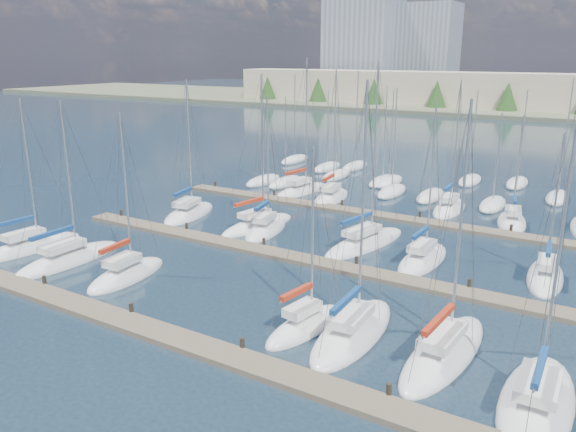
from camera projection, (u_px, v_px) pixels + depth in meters
The scene contains 23 objects.
ground at pixel (460, 165), 77.81m from camera, with size 400.00×400.00×0.00m, color #203140.
dock_near at pixel (172, 337), 30.21m from camera, with size 44.00×1.93×1.10m.
dock_mid at pixel (302, 259), 41.69m from camera, with size 44.00×1.93×1.10m.
dock_far at pixel (376, 215), 53.17m from camera, with size 44.00×1.93×1.10m.
sailboat_g at pixel (537, 402), 24.54m from camera, with size 3.21×8.83×14.53m.
sailboat_q at pixel (512, 222), 50.75m from camera, with size 3.75×7.33×10.44m.
sailboat_m at pixel (545, 277), 38.35m from camera, with size 2.99×7.67×10.70m.
sailboat_d at pixel (305, 326), 31.41m from camera, with size 2.97×6.70×10.99m.
sailboat_n at pixel (302, 191), 62.37m from camera, with size 3.84×8.80×15.23m.
sailboat_h at pixel (189, 213), 53.59m from camera, with size 4.69×8.41×13.36m.
sailboat_p at pixel (449, 208), 55.23m from camera, with size 2.92×7.87×13.25m.
sailboat_k at pixel (365, 243), 45.19m from camera, with size 4.61×10.40×15.03m.
sailboat_j at pixel (266, 229), 48.67m from camera, with size 3.97×7.53×12.25m.
sailboat_l at pixel (423, 259), 41.58m from camera, with size 2.68×7.86×12.00m.
sailboat_o at pixel (331, 197), 59.48m from camera, with size 3.68×7.85×14.20m.
sailboat_f at pixel (444, 352), 28.66m from camera, with size 3.35×9.78×13.61m.
sailboat_c at pixel (127, 275), 38.71m from camera, with size 3.26×7.26×11.99m.
sailboat_a at pixel (30, 247), 44.20m from camera, with size 3.26×8.84×12.41m.
sailboat_i at pixel (258, 225), 49.89m from camera, with size 3.86×8.86×14.00m.
sailboat_b at pixel (69, 259), 41.64m from camera, with size 2.85×9.12×12.50m.
sailboat_e at pixel (353, 331), 30.80m from camera, with size 3.34×9.26×14.37m.
distant_boats at pixel (387, 181), 66.58m from camera, with size 36.93×20.75×13.30m.
shoreline at pixel (501, 81), 156.00m from camera, with size 400.00×60.00×38.00m.
Camera 1 is at (19.46, -17.96, 14.87)m, focal length 35.00 mm.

